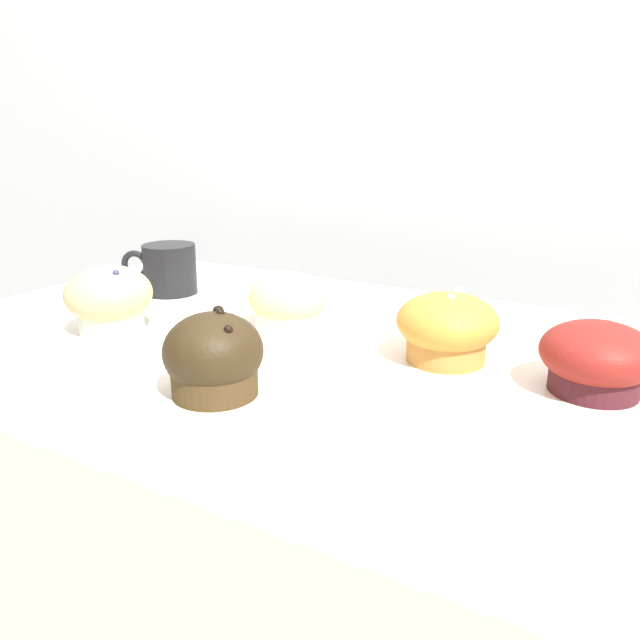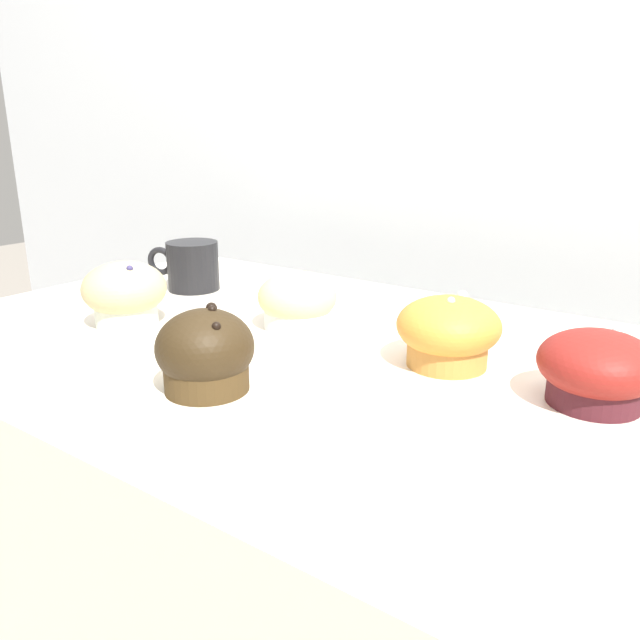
# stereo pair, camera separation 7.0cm
# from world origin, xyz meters

# --- Properties ---
(wall_back) EXTENTS (3.20, 0.10, 1.80)m
(wall_back) POSITION_xyz_m (0.00, 0.60, 0.90)
(wall_back) COLOR silver
(wall_back) RESTS_ON ground
(muffin_front_center) EXTENTS (0.10, 0.10, 0.09)m
(muffin_front_center) POSITION_xyz_m (0.01, -0.16, 0.97)
(muffin_front_center) COLOR #423018
(muffin_front_center) RESTS_ON display_counter
(muffin_back_left) EXTENTS (0.11, 0.11, 0.09)m
(muffin_back_left) POSITION_xyz_m (-0.23, -0.07, 0.98)
(muffin_back_left) COLOR silver
(muffin_back_left) RESTS_ON display_counter
(muffin_back_right) EXTENTS (0.11, 0.11, 0.07)m
(muffin_back_right) POSITION_xyz_m (0.33, 0.03, 0.97)
(muffin_back_right) COLOR #451920
(muffin_back_right) RESTS_ON display_counter
(muffin_front_left) EXTENTS (0.10, 0.10, 0.07)m
(muffin_front_left) POSITION_xyz_m (-0.04, 0.05, 0.97)
(muffin_front_left) COLOR white
(muffin_front_left) RESTS_ON display_counter
(muffin_front_right) EXTENTS (0.11, 0.11, 0.08)m
(muffin_front_right) POSITION_xyz_m (0.18, 0.04, 0.97)
(muffin_front_right) COLOR #BF8039
(muffin_front_right) RESTS_ON display_counter
(coffee_cup) EXTENTS (0.12, 0.08, 0.08)m
(coffee_cup) POSITION_xyz_m (-0.30, 0.11, 0.98)
(coffee_cup) COLOR black
(coffee_cup) RESTS_ON display_counter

